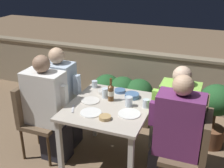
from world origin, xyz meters
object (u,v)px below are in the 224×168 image
(person_white_polo, at_px, (48,109))
(person_blue_shirt, at_px, (62,97))
(chair_right_near, at_px, (194,149))
(chair_right_far, at_px, (193,131))
(person_purple_stripe, at_px, (174,136))
(chair_left_near, at_px, (35,113))
(beer_bottle, at_px, (111,92))
(chair_left_far, at_px, (49,101))
(person_green_blouse, at_px, (174,121))
(potted_plant, at_px, (216,110))

(person_white_polo, height_order, person_blue_shirt, person_white_polo)
(chair_right_near, height_order, chair_right_far, same)
(person_white_polo, relative_size, person_purple_stripe, 1.00)
(person_blue_shirt, bearing_deg, person_white_polo, -87.39)
(chair_left_near, distance_m, beer_bottle, 0.94)
(person_white_polo, bearing_deg, person_blue_shirt, 92.61)
(chair_left_near, height_order, chair_left_far, same)
(chair_left_far, relative_size, person_green_blouse, 0.73)
(person_blue_shirt, height_order, potted_plant, person_blue_shirt)
(chair_left_near, distance_m, person_white_polo, 0.22)
(potted_plant, bearing_deg, chair_right_near, -99.31)
(person_blue_shirt, relative_size, person_green_blouse, 1.02)
(person_white_polo, distance_m, chair_right_far, 1.60)
(beer_bottle, relative_size, potted_plant, 0.32)
(beer_bottle, height_order, potted_plant, beer_bottle)
(chair_left_near, relative_size, person_purple_stripe, 0.71)
(chair_left_near, height_order, person_white_polo, person_white_polo)
(chair_right_near, height_order, person_green_blouse, person_green_blouse)
(person_white_polo, relative_size, person_blue_shirt, 1.01)
(person_white_polo, bearing_deg, chair_right_near, -1.01)
(person_blue_shirt, bearing_deg, potted_plant, 18.33)
(chair_left_near, distance_m, person_blue_shirt, 0.39)
(chair_left_near, height_order, potted_plant, chair_left_near)
(person_blue_shirt, xyz_separation_m, beer_bottle, (0.67, -0.07, 0.21))
(person_green_blouse, bearing_deg, chair_right_near, -51.79)
(chair_right_far, bearing_deg, person_white_polo, -169.63)
(person_blue_shirt, distance_m, beer_bottle, 0.71)
(beer_bottle, bearing_deg, chair_right_near, -16.68)
(chair_right_far, xyz_separation_m, person_green_blouse, (-0.20, -0.00, 0.08))
(chair_right_far, relative_size, beer_bottle, 3.40)
(chair_right_near, bearing_deg, beer_bottle, 163.32)
(person_white_polo, height_order, potted_plant, person_white_polo)
(person_white_polo, xyz_separation_m, person_green_blouse, (1.37, 0.29, -0.01))
(person_white_polo, distance_m, beer_bottle, 0.74)
(person_white_polo, height_order, beer_bottle, person_white_polo)
(chair_right_far, bearing_deg, beer_bottle, -178.24)
(beer_bottle, bearing_deg, person_blue_shirt, 174.33)
(chair_right_far, relative_size, potted_plant, 1.08)
(chair_right_near, height_order, beer_bottle, beer_bottle)
(chair_left_far, relative_size, person_blue_shirt, 0.71)
(person_white_polo, relative_size, chair_right_far, 1.42)
(chair_left_far, height_order, beer_bottle, beer_bottle)
(person_blue_shirt, height_order, person_purple_stripe, person_purple_stripe)
(chair_left_far, xyz_separation_m, chair_right_near, (1.83, -0.35, 0.00))
(chair_right_near, xyz_separation_m, person_purple_stripe, (-0.20, 0.00, 0.09))
(person_blue_shirt, bearing_deg, chair_left_near, -119.18)
(person_blue_shirt, bearing_deg, beer_bottle, -5.67)
(chair_left_near, xyz_separation_m, beer_bottle, (0.86, 0.26, 0.30))
(chair_left_far, distance_m, person_green_blouse, 1.58)
(chair_left_far, relative_size, beer_bottle, 3.40)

